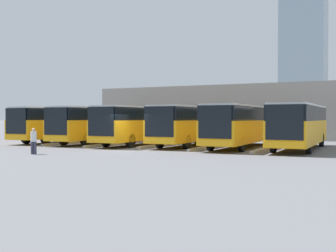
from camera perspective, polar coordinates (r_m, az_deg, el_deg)
The scene contains 15 objects.
ground_plane at distance 29.67m, azimuth -5.41°, elevation -3.26°, with size 600.00×600.00×0.00m, color #5B5B60.
bus_0 at distance 31.42m, azimuth 17.42°, elevation 0.19°, with size 2.64×12.00×3.18m.
curb_divider_0 at distance 30.18m, azimuth 12.85°, elevation -3.07°, with size 0.24×6.68×0.15m, color #B2B2AD.
bus_1 at distance 32.26m, azimuth 9.87°, elevation 0.25°, with size 2.64×12.00×3.18m.
curb_divider_1 at distance 31.35m, azimuth 5.18°, elevation -2.89°, with size 0.24×6.68×0.15m, color #B2B2AD.
bus_2 at distance 34.29m, azimuth 3.30°, elevation 0.31°, with size 2.64×12.00×3.18m.
curb_divider_2 at distance 33.67m, azimuth -1.24°, elevation -2.60°, with size 0.24×6.68×0.15m, color #B2B2AD.
bus_3 at distance 35.47m, azimuth -3.59°, elevation 0.34°, with size 2.64×12.00×3.18m.
curb_divider_3 at distance 35.18m, azimuth -8.05°, elevation -2.46°, with size 0.24×6.68×0.15m, color #B2B2AD.
bus_4 at distance 37.87m, azimuth -9.11°, elevation 0.38°, with size 2.64×12.00×3.18m.
curb_divider_4 at distance 37.84m, azimuth -13.30°, elevation -2.22°, with size 0.24×6.68×0.15m, color #B2B2AD.
bus_5 at distance 40.61m, azimuth -13.91°, elevation 0.41°, with size 2.64×12.00×3.18m.
pedestrian at distance 27.32m, azimuth -17.74°, elevation -1.84°, with size 0.42×0.42×1.63m.
station_building at distance 51.75m, azimuth 8.90°, elevation 1.86°, with size 29.61×15.80×5.83m.
office_tower at distance 229.35m, azimuth 17.89°, elevation 8.89°, with size 21.58×21.58×68.10m.
Camera 1 is at (-15.63, 25.12, 2.27)m, focal length 45.00 mm.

